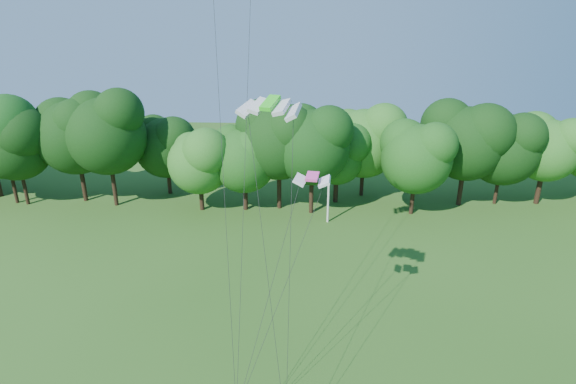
{
  "coord_description": "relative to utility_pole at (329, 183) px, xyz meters",
  "views": [
    {
      "loc": [
        0.34,
        -12.34,
        19.22
      ],
      "look_at": [
        -1.1,
        13.0,
        9.76
      ],
      "focal_mm": 28.0,
      "sensor_mm": 36.0,
      "label": 1
    }
  ],
  "objects": [
    {
      "name": "utility_pole",
      "position": [
        0.0,
        0.0,
        0.0
      ],
      "size": [
        1.67,
        0.32,
        8.4
      ],
      "rotation": [
        0.0,
        0.0,
        -0.15
      ],
      "color": "silver",
      "rests_on": "ground"
    },
    {
      "name": "kite_green",
      "position": [
        -3.74,
        -21.65,
        11.46
      ],
      "size": [
        3.21,
        2.18,
        0.6
      ],
      "rotation": [
        0.0,
        0.0,
        -0.32
      ],
      "color": "#30DE21",
      "rests_on": "ground"
    },
    {
      "name": "kite_pink",
      "position": [
        -1.69,
        -20.51,
        7.47
      ],
      "size": [
        2.05,
        1.21,
        0.31
      ],
      "rotation": [
        0.0,
        0.0,
        -0.15
      ],
      "color": "#F644A8",
      "rests_on": "ground"
    },
    {
      "name": "tree_back_west",
      "position": [
        -35.57,
        3.38,
        3.95
      ],
      "size": [
        9.1,
        9.1,
        13.24
      ],
      "color": "black",
      "rests_on": "ground"
    },
    {
      "name": "tree_back_center",
      "position": [
        -1.74,
        2.41,
        3.54
      ],
      "size": [
        8.65,
        8.65,
        12.58
      ],
      "color": "#321F13",
      "rests_on": "ground"
    }
  ]
}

